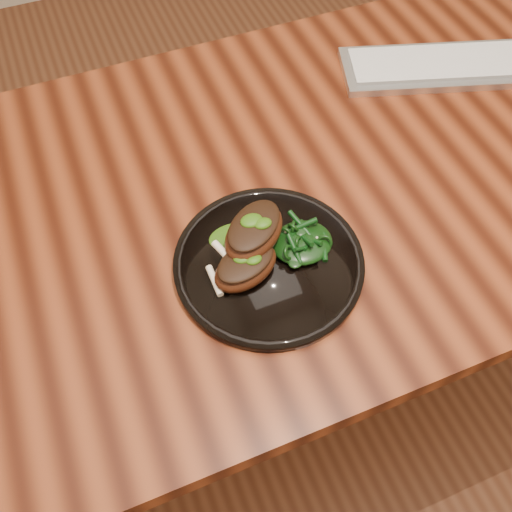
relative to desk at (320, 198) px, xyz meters
The scene contains 7 objects.
desk is the anchor object (origin of this frame).
plate 0.24m from the desk, 137.75° to the right, with size 0.28×0.28×0.02m.
lamb_chop_front 0.29m from the desk, 142.16° to the right, with size 0.12×0.10×0.05m.
lamb_chop_back 0.26m from the desk, 145.54° to the right, with size 0.13×0.13×0.05m.
herb_smear 0.24m from the desk, 155.88° to the right, with size 0.07×0.05×0.00m, color #1C4407.
greens_heap 0.22m from the desk, 127.15° to the right, with size 0.09×0.09×0.03m.
keyboard 0.39m from the desk, 21.36° to the left, with size 0.46×0.26×0.02m.
Camera 1 is at (-0.36, -0.58, 1.46)m, focal length 40.00 mm.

